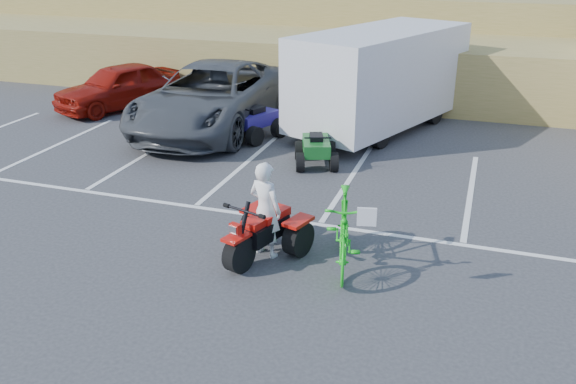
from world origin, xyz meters
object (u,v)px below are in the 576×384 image
(red_car, at_px, (119,86))
(cargo_trailer, at_px, (381,76))
(green_dirt_bike, at_px, (344,231))
(quad_atv_green, at_px, (316,165))
(rider, at_px, (265,210))
(quad_atv_blue, at_px, (255,138))
(grey_pickup, at_px, (212,97))
(red_trike_atv, at_px, (261,257))

(red_car, bearing_deg, cargo_trailer, 25.73)
(green_dirt_bike, distance_m, quad_atv_green, 5.04)
(rider, relative_size, cargo_trailer, 0.26)
(cargo_trailer, bearing_deg, quad_atv_blue, -124.94)
(green_dirt_bike, bearing_deg, quad_atv_blue, 109.92)
(rider, bearing_deg, red_car, -27.48)
(rider, height_order, green_dirt_bike, rider)
(quad_atv_blue, bearing_deg, grey_pickup, -177.56)
(quad_atv_green, bearing_deg, red_car, 137.30)
(rider, relative_size, red_car, 0.41)
(red_car, bearing_deg, red_trike_atv, -21.84)
(grey_pickup, bearing_deg, red_trike_atv, -61.20)
(green_dirt_bike, xyz_separation_m, red_car, (-9.46, 7.94, 0.07))
(rider, xyz_separation_m, grey_pickup, (-4.21, 6.84, 0.07))
(quad_atv_blue, xyz_separation_m, quad_atv_green, (2.21, -1.59, 0.00))
(rider, bearing_deg, red_trike_atv, 90.00)
(red_trike_atv, height_order, green_dirt_bike, green_dirt_bike)
(red_car, height_order, cargo_trailer, cargo_trailer)
(green_dirt_bike, bearing_deg, quad_atv_green, 98.36)
(red_trike_atv, distance_m, green_dirt_bike, 1.57)
(grey_pickup, xyz_separation_m, quad_atv_blue, (1.55, -0.55, -0.93))
(red_car, height_order, quad_atv_blue, red_car)
(cargo_trailer, relative_size, quad_atv_green, 4.86)
(rider, height_order, quad_atv_green, rider)
(red_car, distance_m, quad_atv_green, 8.35)
(grey_pickup, xyz_separation_m, red_car, (-3.88, 1.15, -0.20))
(rider, distance_m, quad_atv_blue, 6.88)
(cargo_trailer, height_order, quad_atv_green, cargo_trailer)
(red_trike_atv, bearing_deg, grey_pickup, 137.98)
(rider, xyz_separation_m, green_dirt_bike, (1.37, 0.05, -0.21))
(grey_pickup, xyz_separation_m, quad_atv_green, (3.77, -2.13, -0.93))
(red_trike_atv, distance_m, grey_pickup, 8.18)
(rider, distance_m, cargo_trailer, 8.36)
(rider, xyz_separation_m, quad_atv_blue, (-2.65, 6.29, -0.86))
(rider, distance_m, grey_pickup, 8.03)
(red_trike_atv, relative_size, rider, 0.97)
(rider, relative_size, quad_atv_green, 1.28)
(grey_pickup, height_order, red_car, grey_pickup)
(green_dirt_bike, distance_m, grey_pickup, 8.80)
(cargo_trailer, distance_m, quad_atv_green, 4.02)
(red_car, bearing_deg, quad_atv_green, 0.26)
(red_trike_atv, relative_size, grey_pickup, 0.25)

